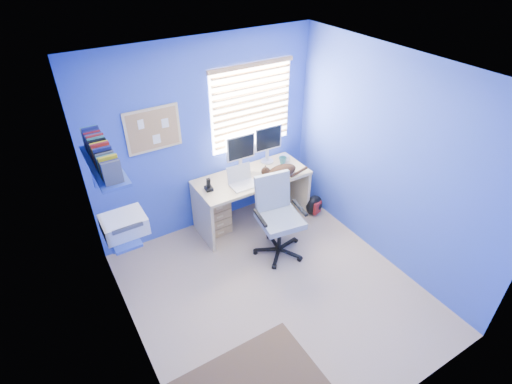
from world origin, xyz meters
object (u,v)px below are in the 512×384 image
desk (252,199)px  laptop (244,178)px  tower_pc (276,195)px  cat (282,171)px  office_chair (278,226)px

desk → laptop: 0.54m
desk → tower_pc: (0.46, 0.09, -0.14)m
cat → laptop: bearing=-162.9°
desk → office_chair: (-0.03, -0.68, 0.01)m
desk → cat: 0.59m
cat → tower_pc: (0.12, 0.28, -0.59)m
laptop → tower_pc: bearing=19.9°
desk → laptop: bearing=-146.2°
cat → desk: bearing=174.1°
laptop → cat: (0.54, -0.06, -0.04)m
desk → laptop: laptop is taller
laptop → tower_pc: size_ratio=0.73×
tower_pc → office_chair: bearing=-114.0°
desk → cat: cat is taller
desk → laptop: size_ratio=4.59×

